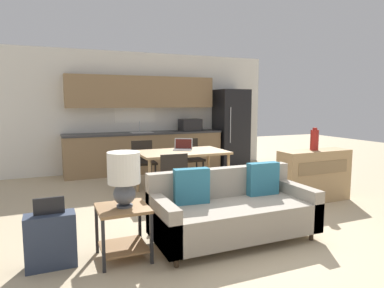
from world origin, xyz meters
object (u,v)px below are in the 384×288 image
(table_lamp, at_px, (124,175))
(couch, at_px, (231,211))
(dining_chair_far_left, at_px, (143,160))
(suitcase, at_px, (51,240))
(credenza, at_px, (314,176))
(dining_table, at_px, (182,155))
(dining_chair_near_left, at_px, (172,177))
(laptop, at_px, (183,147))
(vase, at_px, (314,140))
(refrigerator, at_px, (231,128))
(side_table, at_px, (123,223))
(dining_chair_far_right, at_px, (191,157))

(table_lamp, bearing_deg, couch, 0.85)
(dining_chair_far_left, relative_size, suitcase, 1.23)
(credenza, bearing_deg, suitcase, -168.99)
(dining_chair_far_left, bearing_deg, dining_table, -55.83)
(credenza, relative_size, dining_chair_near_left, 1.41)
(couch, xyz_separation_m, laptop, (0.29, 2.25, 0.45))
(credenza, xyz_separation_m, laptop, (-1.68, 1.43, 0.37))
(table_lamp, xyz_separation_m, vase, (3.20, 0.86, 0.12))
(dining_chair_near_left, height_order, laptop, laptop)
(dining_table, xyz_separation_m, dining_chair_far_left, (-0.48, 0.78, -0.19))
(dining_chair_far_left, bearing_deg, refrigerator, 27.90)
(dining_table, distance_m, dining_chair_near_left, 0.96)
(table_lamp, height_order, laptop, table_lamp)
(dining_table, bearing_deg, dining_chair_near_left, -120.86)
(refrigerator, xyz_separation_m, dining_chair_far_left, (-2.56, -1.21, -0.45))
(side_table, bearing_deg, dining_chair_far_right, 55.88)
(dining_chair_far_right, relative_size, suitcase, 1.23)
(table_lamp, bearing_deg, refrigerator, 49.33)
(couch, xyz_separation_m, dining_chair_far_left, (-0.27, 2.88, 0.15))
(credenza, bearing_deg, vase, 129.94)
(refrigerator, xyz_separation_m, dining_table, (-2.08, -1.99, -0.27))
(table_lamp, xyz_separation_m, credenza, (3.21, 0.85, -0.45))
(side_table, xyz_separation_m, dining_chair_far_left, (0.99, 2.89, 0.12))
(vase, xyz_separation_m, laptop, (-1.67, 1.41, -0.20))
(refrigerator, distance_m, dining_chair_far_left, 2.87)
(refrigerator, distance_m, credenza, 3.32)
(dining_chair_far_left, relative_size, dining_chair_near_left, 1.00)
(dining_chair_far_left, distance_m, laptop, 0.89)
(dining_chair_far_left, bearing_deg, vase, -39.81)
(refrigerator, bearing_deg, dining_chair_far_left, -154.77)
(dining_table, relative_size, credenza, 1.26)
(credenza, bearing_deg, table_lamp, -165.21)
(dining_chair_far_left, distance_m, dining_chair_near_left, 1.59)
(couch, distance_m, side_table, 1.25)
(dining_chair_near_left, height_order, suitcase, dining_chair_near_left)
(dining_chair_near_left, distance_m, suitcase, 2.07)
(dining_chair_far_left, distance_m, dining_chair_far_right, 0.96)
(vase, distance_m, laptop, 2.20)
(dining_chair_near_left, relative_size, suitcase, 1.23)
(couch, height_order, side_table, couch)
(refrigerator, relative_size, credenza, 1.57)
(refrigerator, relative_size, vase, 5.26)
(dining_chair_far_right, bearing_deg, dining_table, -120.68)
(credenza, bearing_deg, dining_chair_far_left, 137.48)
(side_table, xyz_separation_m, credenza, (3.23, 0.84, 0.05))
(laptop, bearing_deg, dining_chair_far_right, 85.66)
(refrigerator, distance_m, vase, 3.27)
(dining_chair_far_left, relative_size, dining_chair_far_right, 1.00)
(dining_table, relative_size, vase, 4.22)
(couch, xyz_separation_m, table_lamp, (-1.23, -0.02, 0.53))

